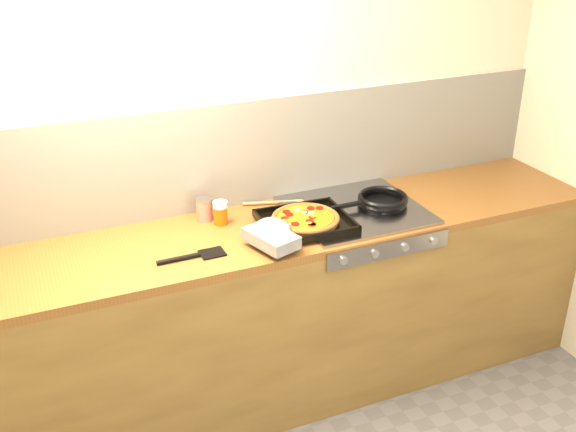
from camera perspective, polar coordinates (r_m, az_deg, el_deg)
name	(u,v)px	position (r m, az deg, el deg)	size (l,w,h in m)	color
room_shell	(242,154)	(3.12, -3.94, 5.25)	(3.20, 3.20, 3.20)	white
counter_run	(267,314)	(3.20, -1.80, -8.27)	(3.20, 0.62, 0.90)	olive
stovetop	(355,210)	(3.14, 5.72, 0.49)	(0.60, 0.56, 0.02)	#949499
pizza_on_tray	(295,224)	(2.91, 0.63, -0.67)	(0.51, 0.44, 0.07)	black
frying_pan	(382,200)	(3.19, 7.95, 1.35)	(0.40, 0.24, 0.04)	black
tomato_can	(204,209)	(3.05, -7.09, 0.57)	(0.09, 0.09, 0.11)	#9B120C
juice_glass	(220,213)	(3.00, -5.74, 0.29)	(0.07, 0.07, 0.11)	#C9530B
wooden_spoon	(280,202)	(3.20, -0.69, 1.18)	(0.29, 0.12, 0.02)	#B6734D
black_spatula	(193,256)	(2.76, -8.06, -3.40)	(0.28, 0.09, 0.02)	black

